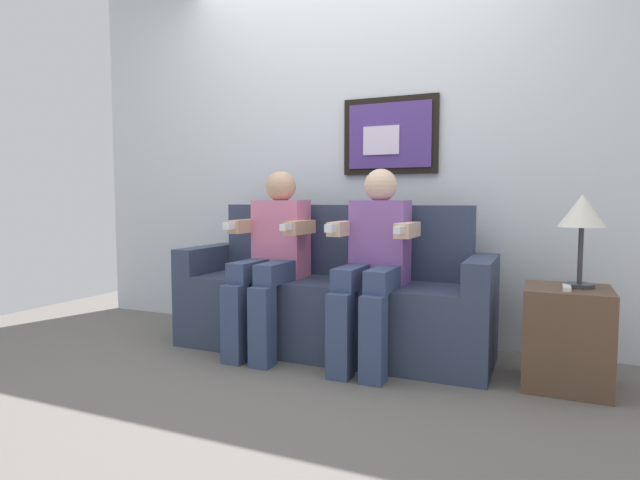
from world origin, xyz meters
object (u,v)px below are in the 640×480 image
(side_table_right, at_px, (567,337))
(spare_remote_on_table, at_px, (567,288))
(person_on_right, at_px, (374,258))
(couch, at_px, (331,301))
(person_on_left, at_px, (272,254))
(table_lamp, at_px, (582,215))

(side_table_right, xyz_separation_m, spare_remote_on_table, (-0.01, -0.07, 0.26))
(side_table_right, bearing_deg, person_on_right, -176.44)
(couch, height_order, person_on_left, person_on_left)
(person_on_right, xyz_separation_m, side_table_right, (0.99, 0.06, -0.36))
(table_lamp, xyz_separation_m, spare_remote_on_table, (-0.06, -0.10, -0.35))
(side_table_right, height_order, spare_remote_on_table, spare_remote_on_table)
(table_lamp, relative_size, spare_remote_on_table, 3.54)
(person_on_right, bearing_deg, table_lamp, 4.78)
(person_on_left, relative_size, spare_remote_on_table, 8.54)
(couch, relative_size, person_on_left, 1.73)
(table_lamp, bearing_deg, side_table_right, -152.78)
(spare_remote_on_table, bearing_deg, couch, 172.17)
(couch, distance_m, spare_remote_on_table, 1.33)
(spare_remote_on_table, bearing_deg, person_on_right, 179.33)
(person_on_left, height_order, table_lamp, person_on_left)
(couch, bearing_deg, spare_remote_on_table, -7.83)
(person_on_left, bearing_deg, side_table_right, 2.15)
(person_on_left, relative_size, table_lamp, 2.41)
(table_lamp, bearing_deg, spare_remote_on_table, -120.92)
(side_table_right, xyz_separation_m, table_lamp, (0.05, 0.03, 0.61))
(couch, bearing_deg, person_on_right, -27.36)
(person_on_right, bearing_deg, side_table_right, 3.56)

